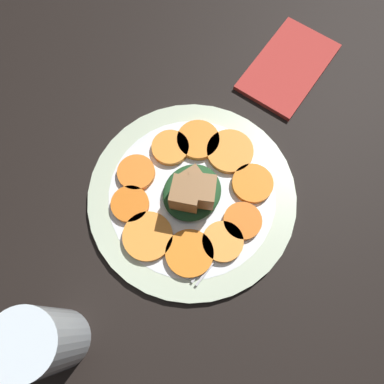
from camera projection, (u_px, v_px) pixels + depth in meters
The scene contains 16 objects.
table_slab at pixel (192, 199), 53.54cm from camera, with size 120.00×120.00×2.00cm, color black.
plate at pixel (192, 196), 52.10cm from camera, with size 28.90×28.90×1.05cm.
carrot_slice_0 at pixel (190, 253), 48.41cm from camera, with size 6.28×6.28×0.87cm, color orange.
carrot_slice_1 at pixel (223, 242), 48.92cm from camera, with size 5.43×5.43×0.87cm, color #F9963A.
carrot_slice_2 at pixel (242, 221), 49.85cm from camera, with size 5.16×5.16×0.87cm, color orange.
carrot_slice_3 at pixel (252, 184), 51.62cm from camera, with size 5.69×5.69×0.87cm, color orange.
carrot_slice_4 at pixel (230, 151), 53.24cm from camera, with size 6.68×6.68×0.87cm, color orange.
carrot_slice_5 at pixel (198, 140), 53.85cm from camera, with size 6.13×6.13×0.87cm, color orange.
carrot_slice_6 at pixel (170, 148), 53.44cm from camera, with size 5.36×5.36×0.87cm, color orange.
carrot_slice_7 at pixel (136, 173), 52.16cm from camera, with size 5.27×5.27×0.87cm, color orange.
carrot_slice_8 at pixel (130, 204), 50.63cm from camera, with size 5.16×5.16×0.87cm, color orange.
carrot_slice_9 at pixel (148, 236), 49.16cm from camera, with size 6.63×6.63×0.87cm, color orange.
center_pile at pixel (192, 191), 49.23cm from camera, with size 8.52×7.69×5.44cm.
fork at pixel (228, 229), 49.71cm from camera, with size 17.87×2.56×0.40cm.
water_glass at pixel (44, 341), 40.65cm from camera, with size 7.22×7.22×12.21cm.
napkin at pixel (289, 67), 59.40cm from camera, with size 16.69×10.01×0.80cm.
Camera 1 is at (-13.71, -9.68, 51.85)cm, focal length 35.00 mm.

